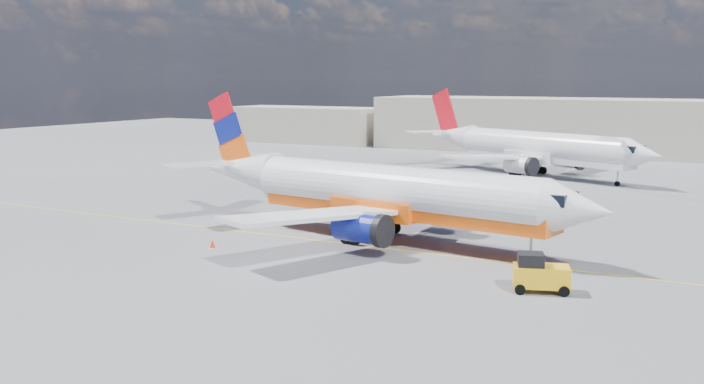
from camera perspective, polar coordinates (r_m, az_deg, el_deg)
The scene contains 8 objects.
ground at distance 51.53m, azimuth -3.39°, elevation -4.24°, with size 240.00×240.00×0.00m, color #5C5C61.
taxi_line at distance 54.03m, azimuth -1.70°, elevation -3.63°, with size 70.00×0.15×0.01m, color yellow.
terminal_main at distance 119.75m, azimuth 18.30°, elevation 4.52°, with size 70.00×14.00×8.00m, color #AEA796.
terminal_annex at distance 135.44m, azimuth -3.30°, elevation 4.91°, with size 26.00×10.00×6.00m, color #AEA796.
main_jet at distance 53.92m, azimuth 2.23°, elevation -0.02°, with size 33.43×26.11×10.11m.
second_jet at distance 91.27m, azimuth 13.19°, elevation 3.16°, with size 31.74×23.95×9.74m.
gse_tug at distance 42.68m, azimuth 13.46°, elevation -5.79°, with size 3.27×2.63×2.07m.
traffic_cone at distance 52.67m, azimuth -10.12°, elevation -3.74°, with size 0.45×0.45×0.63m.
Camera 1 is at (26.85, -42.51, 11.30)m, focal length 40.00 mm.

